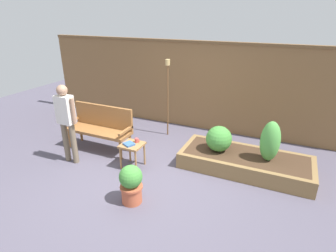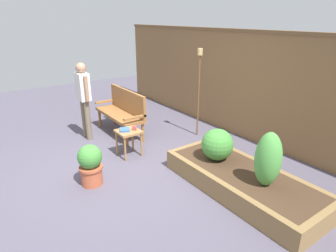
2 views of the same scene
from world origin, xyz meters
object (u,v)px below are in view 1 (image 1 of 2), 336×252
(shrub_near_bench, at_px, (219,139))
(tiki_torch, at_px, (168,85))
(side_table, at_px, (132,148))
(book_on_table, at_px, (129,144))
(garden_bench, at_px, (101,124))
(person_by_bench, at_px, (66,118))
(cup_on_table, at_px, (137,140))
(potted_boxwood, at_px, (131,183))
(shrub_far_corner, at_px, (270,141))

(shrub_near_bench, height_order, tiki_torch, tiki_torch)
(side_table, xyz_separation_m, book_on_table, (-0.03, -0.05, 0.10))
(garden_bench, distance_m, side_table, 1.13)
(garden_bench, bearing_deg, person_by_bench, -103.19)
(person_by_bench, bearing_deg, garden_bench, 76.81)
(side_table, xyz_separation_m, tiki_torch, (-0.02, 1.64, 0.83))
(garden_bench, bearing_deg, side_table, -22.46)
(garden_bench, distance_m, person_by_bench, 0.87)
(garden_bench, height_order, cup_on_table, garden_bench)
(book_on_table, xyz_separation_m, potted_boxwood, (0.58, -0.87, -0.16))
(side_table, bearing_deg, person_by_bench, -164.88)
(book_on_table, relative_size, shrub_far_corner, 0.25)
(cup_on_table, xyz_separation_m, book_on_table, (-0.08, -0.16, -0.02))
(book_on_table, bearing_deg, shrub_near_bench, 54.10)
(garden_bench, xyz_separation_m, person_by_bench, (-0.18, -0.76, 0.39))
(potted_boxwood, bearing_deg, garden_bench, 139.36)
(cup_on_table, relative_size, shrub_far_corner, 0.14)
(person_by_bench, bearing_deg, cup_on_table, 19.04)
(garden_bench, distance_m, cup_on_table, 1.13)
(garden_bench, bearing_deg, book_on_table, -25.67)
(shrub_near_bench, xyz_separation_m, tiki_torch, (-1.47, 0.88, 0.68))
(potted_boxwood, distance_m, tiki_torch, 2.78)
(person_by_bench, bearing_deg, potted_boxwood, -18.83)
(side_table, bearing_deg, shrub_near_bench, 27.84)
(tiki_torch, height_order, person_by_bench, tiki_torch)
(potted_boxwood, height_order, tiki_torch, tiki_torch)
(cup_on_table, xyz_separation_m, potted_boxwood, (0.50, -1.03, -0.18))
(tiki_torch, bearing_deg, book_on_table, -90.57)
(side_table, height_order, shrub_far_corner, shrub_far_corner)
(garden_bench, xyz_separation_m, potted_boxwood, (1.58, -1.36, -0.21))
(tiki_torch, bearing_deg, person_by_bench, -121.28)
(shrub_far_corner, relative_size, person_by_bench, 0.48)
(book_on_table, bearing_deg, cup_on_table, 89.75)
(shrub_near_bench, relative_size, tiki_torch, 0.27)
(garden_bench, bearing_deg, shrub_near_bench, 7.73)
(shrub_far_corner, relative_size, tiki_torch, 0.41)
(cup_on_table, distance_m, potted_boxwood, 1.16)
(potted_boxwood, bearing_deg, book_on_table, 123.42)
(book_on_table, height_order, shrub_far_corner, shrub_far_corner)
(side_table, xyz_separation_m, person_by_bench, (-1.21, -0.33, 0.54))
(book_on_table, distance_m, potted_boxwood, 1.06)
(garden_bench, distance_m, potted_boxwood, 2.09)
(side_table, relative_size, tiki_torch, 0.27)
(potted_boxwood, distance_m, shrub_near_bench, 1.93)
(garden_bench, distance_m, book_on_table, 1.12)
(book_on_table, distance_m, shrub_near_bench, 1.70)
(tiki_torch, distance_m, person_by_bench, 2.33)
(side_table, height_order, shrub_near_bench, shrub_near_bench)
(shrub_far_corner, bearing_deg, person_by_bench, -162.96)
(shrub_far_corner, bearing_deg, potted_boxwood, -136.97)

